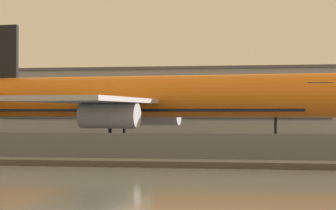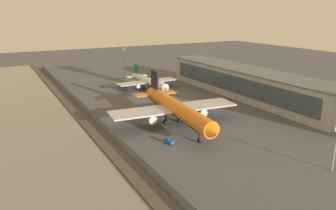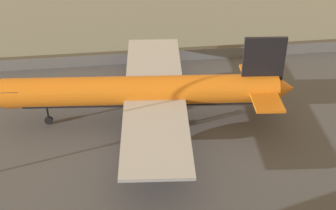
% 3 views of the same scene
% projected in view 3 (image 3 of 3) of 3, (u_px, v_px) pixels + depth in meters
% --- Properties ---
extents(ground_plane, '(500.00, 500.00, 0.00)m').
position_uv_depth(ground_plane, '(177.00, 98.00, 91.95)').
color(ground_plane, '#4C4C51').
extents(shoreline_seawall, '(320.00, 3.00, 0.50)m').
position_uv_depth(shoreline_seawall, '(164.00, 52.00, 109.11)').
color(shoreline_seawall, '#474238').
rests_on(shoreline_seawall, ground).
extents(perimeter_fence, '(280.00, 0.10, 2.56)m').
position_uv_depth(perimeter_fence, '(167.00, 56.00, 104.77)').
color(perimeter_fence, slate).
rests_on(perimeter_fence, ground).
extents(cargo_jet_orange, '(54.20, 46.55, 16.23)m').
position_uv_depth(cargo_jet_orange, '(145.00, 92.00, 81.48)').
color(cargo_jet_orange, orange).
rests_on(cargo_jet_orange, ground).
extents(baggage_tug, '(3.54, 2.52, 1.80)m').
position_uv_depth(baggage_tug, '(71.00, 94.00, 91.48)').
color(baggage_tug, '#19519E').
rests_on(baggage_tug, ground).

